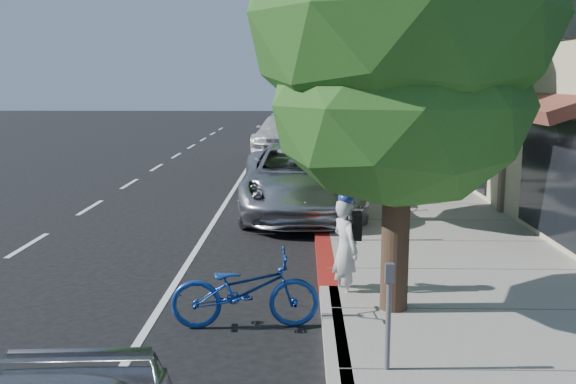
{
  "coord_description": "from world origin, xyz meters",
  "views": [
    {
      "loc": [
        -0.43,
        -10.94,
        3.44
      ],
      "look_at": [
        -0.7,
        0.92,
        1.35
      ],
      "focal_mm": 40.0,
      "sensor_mm": 36.0,
      "label": 1
    }
  ],
  "objects_px": {
    "street_tree_0": "(402,25)",
    "dark_sedan": "(301,151)",
    "white_pickup": "(283,133)",
    "pedestrian": "(412,147)",
    "bicycle": "(245,290)",
    "street_tree_5": "(325,58)",
    "cyclist": "(345,249)",
    "street_tree_1": "(362,25)",
    "dark_suv_far": "(298,124)",
    "street_tree_3": "(336,37)",
    "street_tree_4": "(329,57)",
    "silver_suv": "(300,179)",
    "street_tree_2": "(345,50)"
  },
  "relations": [
    {
      "from": "street_tree_0",
      "to": "dark_sedan",
      "type": "height_order",
      "value": "street_tree_0"
    },
    {
      "from": "white_pickup",
      "to": "pedestrian",
      "type": "bearing_deg",
      "value": -55.08
    },
    {
      "from": "street_tree_0",
      "to": "bicycle",
      "type": "xyz_separation_m",
      "value": [
        -2.12,
        -0.39,
        -3.62
      ]
    },
    {
      "from": "street_tree_5",
      "to": "cyclist",
      "type": "height_order",
      "value": "street_tree_5"
    },
    {
      "from": "street_tree_0",
      "to": "street_tree_1",
      "type": "distance_m",
      "value": 6.02
    },
    {
      "from": "dark_sedan",
      "to": "dark_suv_far",
      "type": "height_order",
      "value": "dark_suv_far"
    },
    {
      "from": "street_tree_1",
      "to": "pedestrian",
      "type": "xyz_separation_m",
      "value": [
        2.51,
        7.57,
        -3.57
      ]
    },
    {
      "from": "street_tree_1",
      "to": "dark_sedan",
      "type": "distance_m",
      "value": 10.98
    },
    {
      "from": "street_tree_3",
      "to": "cyclist",
      "type": "xyz_separation_m",
      "value": [
        -0.65,
        -17.14,
        -4.35
      ]
    },
    {
      "from": "cyclist",
      "to": "street_tree_4",
      "type": "bearing_deg",
      "value": -27.86
    },
    {
      "from": "street_tree_3",
      "to": "bicycle",
      "type": "relative_size",
      "value": 4.01
    },
    {
      "from": "street_tree_3",
      "to": "silver_suv",
      "type": "xyz_separation_m",
      "value": [
        -1.4,
        -10.5,
        -4.26
      ]
    },
    {
      "from": "street_tree_2",
      "to": "street_tree_5",
      "type": "xyz_separation_m",
      "value": [
        -0.0,
        18.0,
        0.34
      ]
    },
    {
      "from": "street_tree_2",
      "to": "cyclist",
      "type": "height_order",
      "value": "street_tree_2"
    },
    {
      "from": "street_tree_2",
      "to": "street_tree_4",
      "type": "bearing_deg",
      "value": 90.0
    },
    {
      "from": "street_tree_0",
      "to": "dark_suv_far",
      "type": "distance_m",
      "value": 28.16
    },
    {
      "from": "street_tree_2",
      "to": "silver_suv",
      "type": "bearing_deg",
      "value": -107.28
    },
    {
      "from": "silver_suv",
      "to": "dark_sedan",
      "type": "relative_size",
      "value": 1.59
    },
    {
      "from": "street_tree_2",
      "to": "white_pickup",
      "type": "xyz_separation_m",
      "value": [
        -2.31,
        10.58,
        -3.49
      ]
    },
    {
      "from": "street_tree_5",
      "to": "dark_sedan",
      "type": "distance_m",
      "value": 14.5
    },
    {
      "from": "street_tree_3",
      "to": "silver_suv",
      "type": "height_order",
      "value": "street_tree_3"
    },
    {
      "from": "street_tree_3",
      "to": "dark_sedan",
      "type": "xyz_separation_m",
      "value": [
        -1.4,
        -1.86,
        -4.49
      ]
    },
    {
      "from": "bicycle",
      "to": "dark_suv_far",
      "type": "bearing_deg",
      "value": -5.93
    },
    {
      "from": "silver_suv",
      "to": "white_pickup",
      "type": "bearing_deg",
      "value": 91.06
    },
    {
      "from": "bicycle",
      "to": "street_tree_1",
      "type": "bearing_deg",
      "value": -23.33
    },
    {
      "from": "street_tree_4",
      "to": "pedestrian",
      "type": "height_order",
      "value": "street_tree_4"
    },
    {
      "from": "street_tree_2",
      "to": "bicycle",
      "type": "bearing_deg",
      "value": -99.73
    },
    {
      "from": "street_tree_5",
      "to": "silver_suv",
      "type": "distance_m",
      "value": 22.86
    },
    {
      "from": "bicycle",
      "to": "dark_sedan",
      "type": "relative_size",
      "value": 0.51
    },
    {
      "from": "silver_suv",
      "to": "cyclist",
      "type": "bearing_deg",
      "value": -85.97
    },
    {
      "from": "street_tree_3",
      "to": "street_tree_5",
      "type": "xyz_separation_m",
      "value": [
        -0.0,
        12.0,
        -0.48
      ]
    },
    {
      "from": "street_tree_2",
      "to": "silver_suv",
      "type": "height_order",
      "value": "street_tree_2"
    },
    {
      "from": "street_tree_0",
      "to": "pedestrian",
      "type": "distance_m",
      "value": 14.15
    },
    {
      "from": "street_tree_0",
      "to": "street_tree_4",
      "type": "distance_m",
      "value": 24.0
    },
    {
      "from": "bicycle",
      "to": "street_tree_4",
      "type": "bearing_deg",
      "value": -9.91
    },
    {
      "from": "bicycle",
      "to": "dark_sedan",
      "type": "bearing_deg",
      "value": -7.44
    },
    {
      "from": "street_tree_0",
      "to": "street_tree_4",
      "type": "bearing_deg",
      "value": 90.0
    },
    {
      "from": "street_tree_5",
      "to": "silver_suv",
      "type": "relative_size",
      "value": 1.19
    },
    {
      "from": "street_tree_1",
      "to": "street_tree_0",
      "type": "bearing_deg",
      "value": -90.0
    },
    {
      "from": "dark_suv_far",
      "to": "dark_sedan",
      "type": "bearing_deg",
      "value": -85.61
    },
    {
      "from": "cyclist",
      "to": "pedestrian",
      "type": "relative_size",
      "value": 0.87
    },
    {
      "from": "street_tree_4",
      "to": "white_pickup",
      "type": "height_order",
      "value": "street_tree_4"
    },
    {
      "from": "street_tree_0",
      "to": "dark_suv_far",
      "type": "xyz_separation_m",
      "value": [
        -1.63,
        27.93,
        -3.24
      ]
    },
    {
      "from": "cyclist",
      "to": "bicycle",
      "type": "relative_size",
      "value": 0.78
    },
    {
      "from": "bicycle",
      "to": "white_pickup",
      "type": "bearing_deg",
      "value": -4.46
    },
    {
      "from": "pedestrian",
      "to": "dark_suv_far",
      "type": "bearing_deg",
      "value": -81.18
    },
    {
      "from": "bicycle",
      "to": "dark_sedan",
      "type": "height_order",
      "value": "dark_sedan"
    },
    {
      "from": "cyclist",
      "to": "bicycle",
      "type": "distance_m",
      "value": 1.95
    },
    {
      "from": "street_tree_0",
      "to": "street_tree_5",
      "type": "distance_m",
      "value": 30.0
    },
    {
      "from": "street_tree_1",
      "to": "silver_suv",
      "type": "height_order",
      "value": "street_tree_1"
    }
  ]
}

